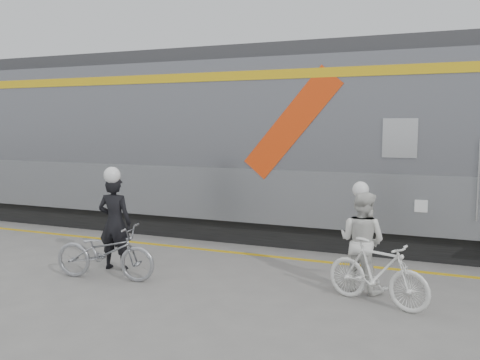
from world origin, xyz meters
The scene contains 9 objects.
ground centered at (0.00, 0.00, 0.00)m, with size 90.00×90.00×0.00m, color slate.
train centered at (1.86, 4.19, 2.05)m, with size 24.00×3.17×4.10m.
safety_strip centered at (0.00, 2.15, 0.00)m, with size 24.00×0.12×0.01m, color gold.
man centered at (-2.40, 0.36, 0.81)m, with size 0.59×0.39×1.63m, color black.
bicycle_left centered at (-2.20, -0.19, 0.45)m, with size 0.59×1.70×0.90m, color #96989D.
woman centered at (1.72, 0.82, 0.76)m, with size 0.73×0.57×1.51m, color silver.
bicycle_right centered at (2.02, 0.27, 0.46)m, with size 0.43×1.53×0.92m, color silver.
helmet_man centered at (-2.40, 0.36, 1.77)m, with size 0.28×0.28×0.28m, color white.
helmet_woman centered at (1.72, 0.82, 1.63)m, with size 0.24×0.24×0.24m, color white.
Camera 1 is at (2.84, -6.76, 2.51)m, focal length 38.00 mm.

